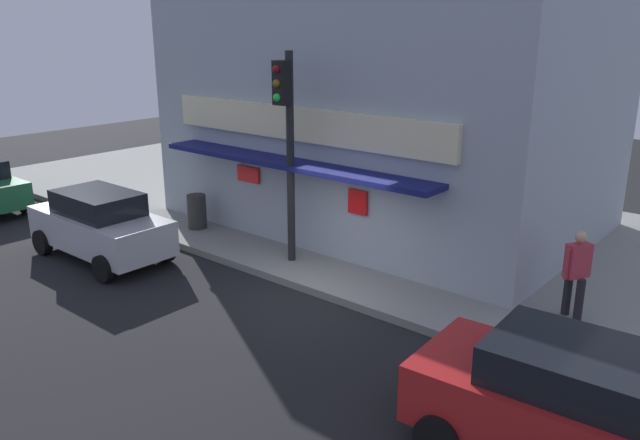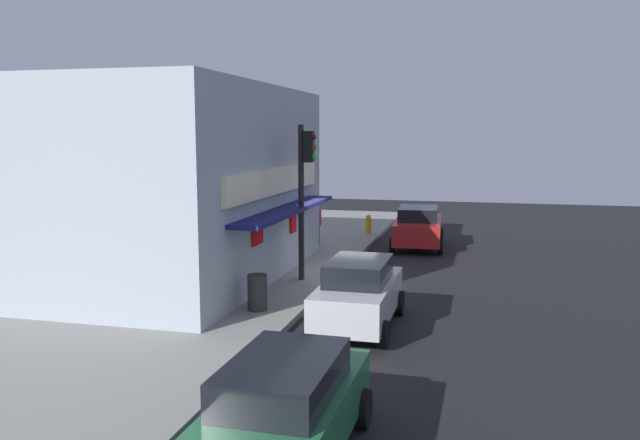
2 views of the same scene
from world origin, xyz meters
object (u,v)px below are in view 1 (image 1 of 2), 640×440
at_px(trash_can, 197,211).
at_px(potted_plant_by_doorway, 292,217).
at_px(pedestrian, 577,270).
at_px(potted_plant_by_window, 221,199).
at_px(parked_car_red, 577,407).
at_px(parked_car_silver, 100,225).
at_px(traffic_light, 287,131).

distance_m(trash_can, potted_plant_by_doorway, 2.67).
relative_size(pedestrian, potted_plant_by_window, 2.01).
height_order(pedestrian, parked_car_red, pedestrian).
bearing_deg(parked_car_silver, parked_car_red, -1.55).
xyz_separation_m(trash_can, potted_plant_by_window, (-0.53, 1.35, -0.02)).
bearing_deg(potted_plant_by_doorway, parked_car_red, -26.28).
height_order(parked_car_silver, parked_car_red, parked_car_red).
xyz_separation_m(trash_can, pedestrian, (9.88, 1.01, 0.50)).
xyz_separation_m(potted_plant_by_window, parked_car_silver, (0.21, -4.09, 0.24)).
distance_m(trash_can, parked_car_silver, 2.77).
distance_m(trash_can, potted_plant_by_window, 1.45).
height_order(potted_plant_by_doorway, parked_car_red, parked_car_red).
relative_size(potted_plant_by_doorway, parked_car_red, 0.20).
bearing_deg(traffic_light, parked_car_red, -20.12).
distance_m(traffic_light, potted_plant_by_window, 5.22).
relative_size(trash_can, parked_car_red, 0.22).
bearing_deg(traffic_light, potted_plant_by_window, 159.01).
bearing_deg(parked_car_red, potted_plant_by_window, 159.57).
xyz_separation_m(parked_car_silver, parked_car_red, (11.61, -0.31, 0.01)).
height_order(traffic_light, parked_car_silver, traffic_light).
xyz_separation_m(traffic_light, pedestrian, (6.21, 1.28, -2.15)).
bearing_deg(potted_plant_by_window, pedestrian, -1.84).
distance_m(pedestrian, potted_plant_by_doorway, 7.64).
xyz_separation_m(potted_plant_by_doorway, parked_car_silver, (-2.58, -4.14, 0.26)).
xyz_separation_m(trash_can, parked_car_silver, (-0.32, -2.74, 0.22)).
xyz_separation_m(pedestrian, parked_car_red, (1.42, -4.07, -0.27)).
bearing_deg(trash_can, parked_car_silver, -96.57).
height_order(traffic_light, potted_plant_by_doorway, traffic_light).
bearing_deg(potted_plant_by_doorway, trash_can, -148.22).
height_order(potted_plant_by_window, parked_car_silver, parked_car_silver).
bearing_deg(pedestrian, parked_car_silver, -159.78).
bearing_deg(trash_can, pedestrian, 5.86).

